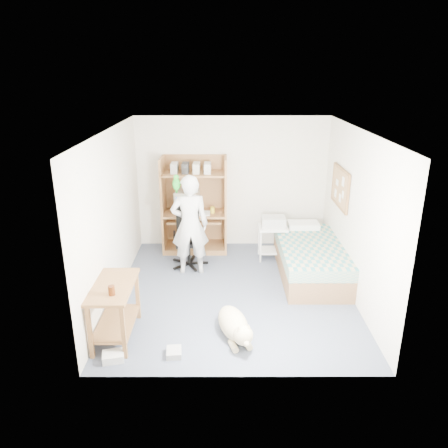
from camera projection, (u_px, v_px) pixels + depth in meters
name	position (u px, v px, depth m)	size (l,w,h in m)	color
floor	(234.00, 292.00, 6.85)	(4.00, 4.00, 0.00)	#464E5F
wall_back	(232.00, 183.00, 8.31)	(3.60, 0.02, 2.50)	silver
wall_right	(356.00, 216.00, 6.43)	(0.02, 4.00, 2.50)	silver
wall_left	(112.00, 217.00, 6.43)	(0.02, 4.00, 2.50)	silver
ceiling	(235.00, 131.00, 6.01)	(3.60, 4.00, 0.02)	white
computer_hutch	(195.00, 208.00, 8.21)	(1.20, 0.63, 1.80)	brown
bed	(310.00, 259.00, 7.34)	(1.02, 2.02, 0.66)	brown
side_desk	(115.00, 303.00, 5.55)	(0.50, 1.00, 0.75)	brown
corkboard	(340.00, 188.00, 7.21)	(0.04, 0.94, 0.66)	#A27F48
office_chair	(189.00, 245.00, 7.70)	(0.58, 0.58, 1.03)	black
person	(190.00, 225.00, 7.24)	(0.62, 0.41, 1.71)	silver
parrot	(176.00, 183.00, 7.02)	(0.13, 0.22, 0.35)	#138820
dog	(235.00, 325.00, 5.65)	(0.54, 1.07, 0.41)	beige
printer_cart	(273.00, 237.00, 7.93)	(0.52, 0.42, 0.62)	white
printer	(273.00, 222.00, 7.82)	(0.42, 0.32, 0.18)	#AEAEA9
crt_monitor	(187.00, 201.00, 8.17)	(0.46, 0.48, 0.39)	beige
keyboard	(194.00, 219.00, 8.11)	(0.45, 0.16, 0.03)	beige
pencil_cup	(213.00, 210.00, 8.13)	(0.08, 0.08, 0.12)	gold
drink_glass	(112.00, 290.00, 5.21)	(0.08, 0.08, 0.12)	#441E0A
floor_box_a	(113.00, 357.00, 5.23)	(0.25, 0.20, 0.10)	white
floor_box_b	(174.00, 353.00, 5.32)	(0.18, 0.22, 0.08)	#A7A6A2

